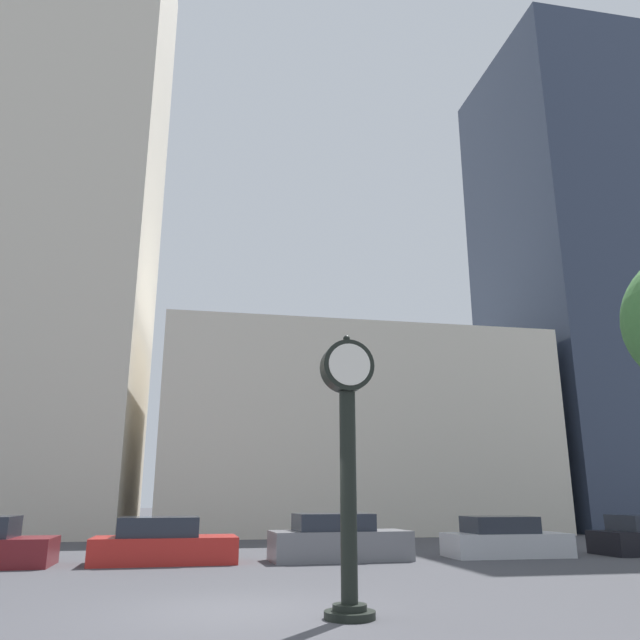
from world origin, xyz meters
The scene contains 8 objects.
ground_plane centered at (0.00, 0.00, 0.00)m, with size 200.00×200.00×0.00m, color #424247.
building_tall_tower centered at (-10.29, 24.00, 19.33)m, with size 12.25×12.00×38.65m.
building_storefront_row centered at (7.54, 24.00, 5.26)m, with size 20.43×12.00×10.52m.
building_glass_modern centered at (22.99, 24.00, 16.11)m, with size 8.72×12.00×32.21m.
street_clock centered at (1.67, -1.03, 2.67)m, with size 0.89×0.82×4.62m.
car_red centered at (-1.68, 8.18, 0.54)m, with size 4.14×2.00×1.29m.
car_grey centered at (3.50, 8.05, 0.58)m, with size 4.27×1.93×1.36m.
car_silver centered at (8.99, 8.18, 0.52)m, with size 3.87×1.71×1.24m.
Camera 1 is at (-0.81, -11.49, 1.87)m, focal length 35.00 mm.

